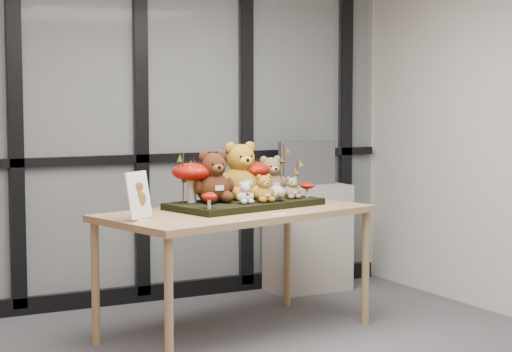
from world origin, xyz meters
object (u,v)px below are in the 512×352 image
bear_pooh_yellow (240,167)px  cabinet (308,238)px  bear_tan_back (270,174)px  plush_cream_hedgehog (276,192)px  monitor (307,163)px  bear_white_bow (245,191)px  mushroom_front_left (209,200)px  bear_brown_medium (213,174)px  mushroom_front_right (307,189)px  bear_small_yellow (264,187)px  diorama_tray (245,204)px  mushroom_back_left (192,181)px  display_table (236,220)px  bear_beige_small (292,186)px  mushroom_back_right (252,178)px  sign_holder (139,198)px

bear_pooh_yellow → cabinet: bearing=22.9°
bear_tan_back → plush_cream_hedgehog: bear_tan_back is taller
cabinet → monitor: size_ratio=1.71×
plush_cream_hedgehog → cabinet: bearing=35.8°
bear_white_bow → monitor: size_ratio=0.32×
cabinet → mushroom_front_left: bearing=-140.8°
bear_brown_medium → mushroom_front_right: bear_brown_medium is taller
bear_small_yellow → monitor: size_ratio=0.41×
diorama_tray → bear_small_yellow: (0.07, -0.12, 0.12)m
bear_brown_medium → mushroom_back_left: size_ratio=1.30×
bear_brown_medium → monitor: bear_brown_medium is taller
display_table → bear_pooh_yellow: 0.41m
mushroom_front_right → cabinet: bearing=58.7°
bear_pooh_yellow → bear_brown_medium: size_ratio=1.13×
mushroom_front_left → bear_white_bow: bearing=21.9°
bear_tan_back → bear_beige_small: bearing=-91.5°
diorama_tray → bear_small_yellow: bearing=-73.7°
diorama_tray → bear_pooh_yellow: bear_pooh_yellow is taller
bear_tan_back → mushroom_back_left: (-0.62, -0.11, -0.01)m
bear_tan_back → mushroom_front_right: bearing=-58.9°
monitor → mushroom_back_left: bearing=-149.0°
display_table → diorama_tray: size_ratio=1.90×
mushroom_back_left → bear_beige_small: bearing=-8.8°
bear_white_bow → mushroom_front_right: bear_white_bow is taller
bear_white_bow → monitor: bearing=29.8°
display_table → mushroom_back_left: 0.37m
bear_brown_medium → mushroom_back_right: size_ratio=1.38×
bear_small_yellow → monitor: 1.33m
display_table → bear_beige_small: bear_beige_small is taller
sign_holder → monitor: (1.78, 1.10, 0.06)m
display_table → mushroom_back_left: mushroom_back_left is taller
diorama_tray → cabinet: (0.97, 0.83, -0.41)m
mushroom_back_left → monitor: 1.53m
mushroom_back_left → cabinet: size_ratio=0.34×
bear_beige_small → cabinet: 1.20m
bear_white_bow → bear_pooh_yellow: bearing=55.1°
bear_white_bow → bear_beige_small: (0.40, 0.10, 0.00)m
mushroom_back_left → plush_cream_hedgehog: bearing=-18.3°
bear_beige_small → mushroom_back_left: size_ratio=0.57×
display_table → bear_small_yellow: 0.27m
monitor → bear_small_yellow: bearing=-132.7°
display_table → cabinet: bearing=26.8°
display_table → diorama_tray: (0.11, 0.09, 0.09)m
bear_pooh_yellow → plush_cream_hedgehog: bearing=-74.1°
bear_white_bow → plush_cream_hedgehog: (0.24, 0.03, -0.02)m
diorama_tray → mushroom_front_left: mushroom_front_left is taller
monitor → cabinet: bearing=-90.0°
bear_white_bow → sign_holder: sign_holder is taller
cabinet → bear_small_yellow: bearing=-133.2°
bear_tan_back → plush_cream_hedgehog: (-0.11, -0.28, -0.09)m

